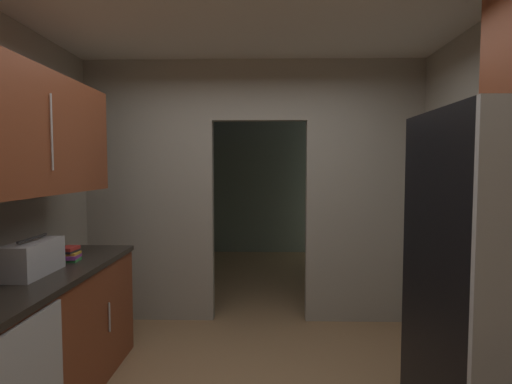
# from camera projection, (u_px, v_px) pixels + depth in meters

# --- Properties ---
(kitchen_overhead_slab) EXTENTS (3.84, 7.52, 0.06)m
(kitchen_overhead_slab) POSITION_uv_depth(u_px,v_px,m) (248.00, 9.00, 2.80)
(kitchen_overhead_slab) COLOR silver
(kitchen_partition) EXTENTS (3.44, 0.12, 2.68)m
(kitchen_partition) POSITION_uv_depth(u_px,v_px,m) (251.00, 184.00, 4.11)
(kitchen_partition) COLOR #9E998C
(kitchen_partition) RESTS_ON ground
(adjoining_room_shell) EXTENTS (3.44, 3.43, 2.68)m
(adjoining_room_shell) POSITION_uv_depth(u_px,v_px,m) (257.00, 183.00, 6.37)
(adjoining_room_shell) COLOR gray
(adjoining_room_shell) RESTS_ON ground
(lower_cabinet_run) EXTENTS (0.70, 1.96, 0.91)m
(lower_cabinet_run) POSITION_uv_depth(u_px,v_px,m) (30.00, 346.00, 2.54)
(lower_cabinet_run) COLOR brown
(lower_cabinet_run) RESTS_ON ground
(upper_cabinet_counterside) EXTENTS (0.36, 1.77, 0.79)m
(upper_cabinet_counterside) POSITION_uv_depth(u_px,v_px,m) (23.00, 132.00, 2.45)
(upper_cabinet_counterside) COLOR brown
(boombox) EXTENTS (0.20, 0.44, 0.24)m
(boombox) POSITION_uv_depth(u_px,v_px,m) (33.00, 258.00, 2.51)
(boombox) COLOR #B2B2B7
(boombox) RESTS_ON lower_cabinet_run
(book_stack) EXTENTS (0.14, 0.16, 0.10)m
(book_stack) POSITION_uv_depth(u_px,v_px,m) (70.00, 254.00, 2.89)
(book_stack) COLOR #388C47
(book_stack) RESTS_ON lower_cabinet_run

